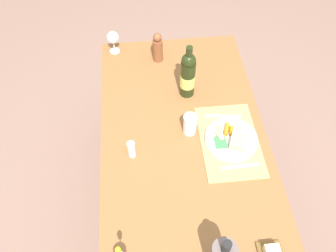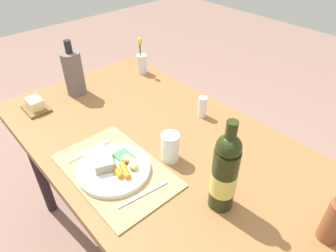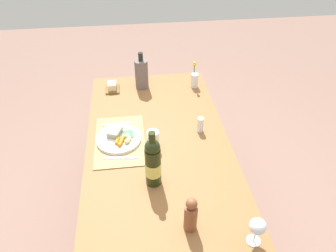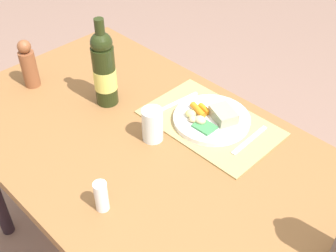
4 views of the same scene
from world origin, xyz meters
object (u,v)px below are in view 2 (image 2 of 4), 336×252
object	(u,v)px
dining_table	(166,162)
dinner_plate	(114,167)
water_tumbler	(170,149)
salt_shaker	(202,107)
butter_dish	(35,106)
wine_bottle	(225,173)
pepper_mill	(336,218)
knife	(143,194)
cooler_bottle	(74,73)
fork	(89,151)
flower_vase	(142,62)

from	to	relation	value
dining_table	dinner_plate	world-z (taller)	dinner_plate
dining_table	water_tumbler	size ratio (longest dim) A/B	13.64
salt_shaker	butter_dish	bearing A→B (deg)	-135.58
salt_shaker	water_tumbler	bearing A→B (deg)	-69.01
dining_table	wine_bottle	distance (m)	0.39
dining_table	pepper_mill	size ratio (longest dim) A/B	8.22
water_tumbler	dining_table	bearing A→B (deg)	151.53
wine_bottle	butter_dish	bearing A→B (deg)	-166.63
knife	wine_bottle	bearing A→B (deg)	48.01
dinner_plate	knife	world-z (taller)	dinner_plate
cooler_bottle	salt_shaker	bearing A→B (deg)	29.67
butter_dish	dining_table	bearing A→B (deg)	24.42
butter_dish	cooler_bottle	bearing A→B (deg)	93.21
dining_table	fork	distance (m)	0.31
fork	dining_table	bearing A→B (deg)	52.45
fork	cooler_bottle	size ratio (longest dim) A/B	0.66
fork	butter_dish	size ratio (longest dim) A/B	1.39
fork	butter_dish	xyz separation A→B (m)	(-0.43, -0.03, 0.01)
dinner_plate	flower_vase	size ratio (longest dim) A/B	1.28
cooler_bottle	wine_bottle	distance (m)	0.94
salt_shaker	flower_vase	xyz separation A→B (m)	(-0.52, 0.06, 0.01)
butter_dish	water_tumbler	size ratio (longest dim) A/B	1.13
butter_dish	wine_bottle	distance (m)	0.96
salt_shaker	wine_bottle	size ratio (longest dim) A/B	0.30
salt_shaker	cooler_bottle	size ratio (longest dim) A/B	0.35
dining_table	dinner_plate	distance (m)	0.25
dinner_plate	knife	distance (m)	0.16
fork	flower_vase	distance (m)	0.70
pepper_mill	salt_shaker	bearing A→B (deg)	164.62
butter_dish	salt_shaker	bearing A→B (deg)	44.42
butter_dish	pepper_mill	xyz separation A→B (m)	(1.22, 0.36, 0.07)
knife	butter_dish	size ratio (longest dim) A/B	1.47
flower_vase	butter_dish	bearing A→B (deg)	-92.87
knife	cooler_bottle	world-z (taller)	cooler_bottle
salt_shaker	pepper_mill	bearing A→B (deg)	-15.38
dinner_plate	pepper_mill	world-z (taller)	pepper_mill
water_tumbler	knife	bearing A→B (deg)	-68.76
dinner_plate	salt_shaker	xyz separation A→B (m)	(-0.03, 0.50, 0.03)
pepper_mill	flower_vase	size ratio (longest dim) A/B	0.93
salt_shaker	wine_bottle	bearing A→B (deg)	-40.19
fork	butter_dish	world-z (taller)	butter_dish
dining_table	salt_shaker	distance (m)	0.30
water_tumbler	salt_shaker	bearing A→B (deg)	110.99
knife	flower_vase	bearing A→B (deg)	149.07
butter_dish	pepper_mill	size ratio (longest dim) A/B	0.68
dinner_plate	water_tumbler	bearing A→B (deg)	66.66
fork	water_tumbler	world-z (taller)	water_tumbler
knife	butter_dish	xyz separation A→B (m)	(-0.74, -0.05, 0.01)
butter_dish	flower_vase	distance (m)	0.61
fork	salt_shaker	world-z (taller)	salt_shaker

